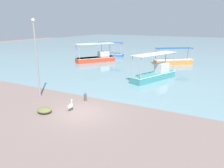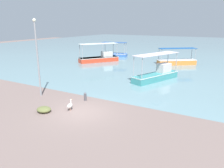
{
  "view_description": "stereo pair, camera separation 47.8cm",
  "coord_description": "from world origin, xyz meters",
  "views": [
    {
      "loc": [
        8.52,
        -11.72,
        6.12
      ],
      "look_at": [
        0.58,
        3.37,
        1.32
      ],
      "focal_mm": 35.0,
      "sensor_mm": 36.0,
      "label": 1
    },
    {
      "loc": [
        8.94,
        -11.49,
        6.12
      ],
      "look_at": [
        0.58,
        3.37,
        1.32
      ],
      "focal_mm": 35.0,
      "sensor_mm": 36.0,
      "label": 2
    }
  ],
  "objects": [
    {
      "name": "fishing_boat_far_right",
      "position": [
        -10.83,
        24.53,
        0.49
      ],
      "size": [
        5.0,
        2.83,
        2.6
      ],
      "color": "#3A6ABF",
      "rests_on": "harbor_water"
    },
    {
      "name": "ground",
      "position": [
        0.0,
        0.0,
        0.0
      ],
      "size": [
        120.0,
        120.0,
        0.0
      ],
      "primitive_type": "plane",
      "color": "#73605A"
    },
    {
      "name": "harbor_water",
      "position": [
        0.0,
        48.0,
        0.0
      ],
      "size": [
        110.0,
        90.0,
        0.0
      ],
      "primitive_type": "cube",
      "color": "slate",
      "rests_on": "ground"
    },
    {
      "name": "net_pile",
      "position": [
        -2.33,
        -1.33,
        0.19
      ],
      "size": [
        1.07,
        0.91,
        0.39
      ],
      "primitive_type": "ellipsoid",
      "color": "#616639",
      "rests_on": "ground"
    },
    {
      "name": "mooring_bollard",
      "position": [
        -1.19,
        2.06,
        0.36
      ],
      "size": [
        0.23,
        0.23,
        0.68
      ],
      "color": "#47474C",
      "rests_on": "ground"
    },
    {
      "name": "fishing_boat_far_left",
      "position": [
        1.77,
        11.33,
        0.67
      ],
      "size": [
        3.61,
        6.28,
        2.92
      ],
      "color": "teal",
      "rests_on": "harbor_water"
    },
    {
      "name": "fishing_boat_near_right",
      "position": [
        1.43,
        21.7,
        0.54
      ],
      "size": [
        5.51,
        4.62,
        2.47
      ],
      "color": "orange",
      "rests_on": "harbor_water"
    },
    {
      "name": "fishing_boat_center",
      "position": [
        -10.05,
        18.24,
        0.65
      ],
      "size": [
        5.1,
        6.24,
        2.92
      ],
      "color": "red",
      "rests_on": "harbor_water"
    },
    {
      "name": "pelican",
      "position": [
        -0.92,
        -0.17,
        0.38
      ],
      "size": [
        0.35,
        0.81,
        0.8
      ],
      "color": "#E0997A",
      "rests_on": "ground"
    },
    {
      "name": "lamp_post",
      "position": [
        -5.29,
        1.18,
        3.59
      ],
      "size": [
        0.28,
        0.28,
        6.46
      ],
      "color": "gray",
      "rests_on": "ground"
    }
  ]
}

